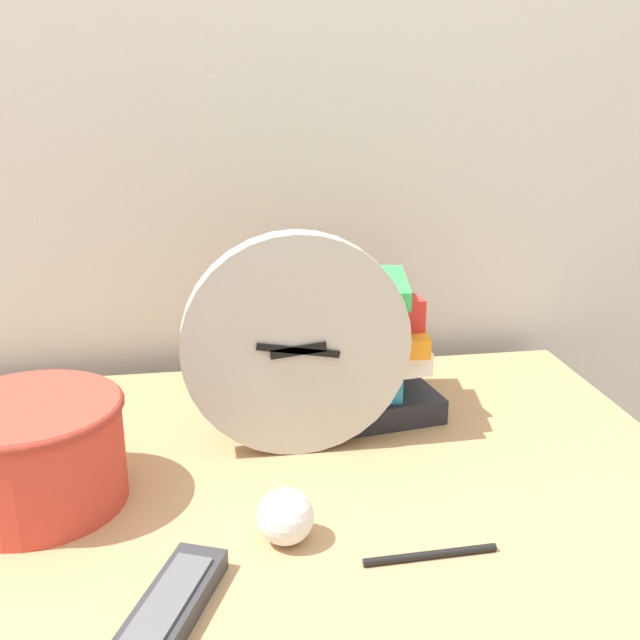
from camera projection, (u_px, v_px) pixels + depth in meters
wall_back at (240, 70)px, 1.13m from camera, size 6.00×0.04×2.40m
desk_clock at (297, 346)px, 0.90m from camera, size 0.28×0.04×0.28m
book_stack at (337, 347)px, 1.02m from camera, size 0.27×0.21×0.20m
basket at (34, 449)px, 0.81m from camera, size 0.20×0.20×0.12m
tv_remote at (170, 608)px, 0.65m from camera, size 0.11×0.17×0.02m
crumpled_paper_ball at (289, 516)px, 0.75m from camera, size 0.06×0.06×0.06m
pen at (430, 555)px, 0.73m from camera, size 0.14×0.01×0.01m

